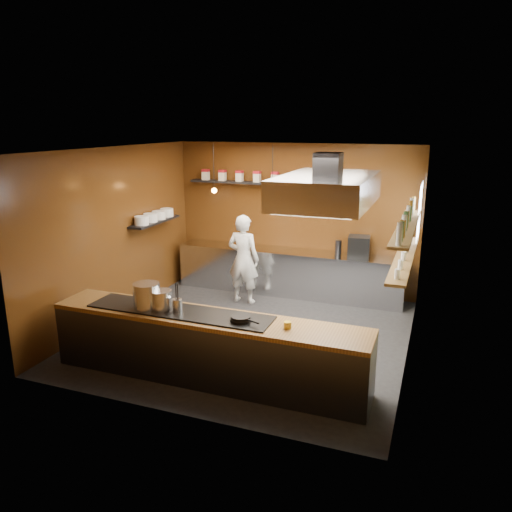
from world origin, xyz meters
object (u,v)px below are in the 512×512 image
at_px(stockpot_small, 162,300).
at_px(extractor_hood, 327,189).
at_px(stockpot_large, 147,296).
at_px(chef, 243,259).
at_px(espresso_machine, 359,246).

bearing_deg(stockpot_small, extractor_hood, 32.51).
distance_m(stockpot_large, chef, 3.07).
bearing_deg(extractor_hood, chef, 137.74).
height_order(stockpot_small, chef, chef).
bearing_deg(espresso_machine, extractor_hood, -97.98).
distance_m(extractor_hood, stockpot_large, 2.86).
xyz_separation_m(stockpot_small, espresso_machine, (2.03, 3.84, 0.03)).
bearing_deg(extractor_hood, stockpot_large, -149.72).
relative_size(extractor_hood, stockpot_large, 5.55).
relative_size(stockpot_small, chef, 0.17).
height_order(extractor_hood, chef, extractor_hood).
distance_m(stockpot_small, espresso_machine, 4.34).
xyz_separation_m(extractor_hood, espresso_machine, (0.08, 2.60, -1.40)).
height_order(espresso_machine, chef, chef).
distance_m(extractor_hood, chef, 3.13).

